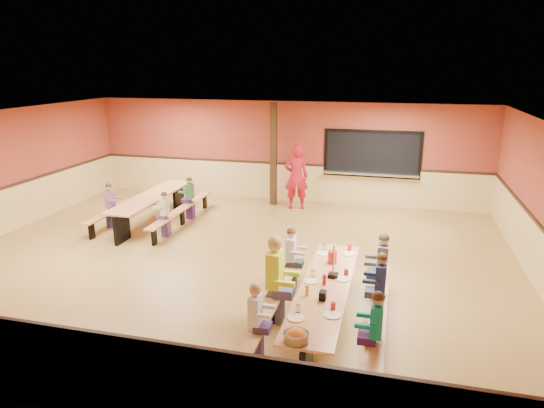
# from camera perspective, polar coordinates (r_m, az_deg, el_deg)

# --- Properties ---
(ground) EXTENTS (12.00, 12.00, 0.00)m
(ground) POSITION_cam_1_polar(r_m,az_deg,el_deg) (10.53, -4.73, -6.52)
(ground) COLOR olive
(ground) RESTS_ON ground
(room_envelope) EXTENTS (12.04, 10.04, 3.02)m
(room_envelope) POSITION_cam_1_polar(r_m,az_deg,el_deg) (10.28, -4.82, -2.97)
(room_envelope) COLOR #963C2B
(room_envelope) RESTS_ON ground
(kitchen_pass_through) EXTENTS (2.78, 0.28, 1.38)m
(kitchen_pass_through) POSITION_cam_1_polar(r_m,az_deg,el_deg) (14.36, 11.68, 5.56)
(kitchen_pass_through) COLOR black
(kitchen_pass_through) RESTS_ON ground
(structural_post) EXTENTS (0.18, 0.18, 3.00)m
(structural_post) POSITION_cam_1_polar(r_m,az_deg,el_deg) (14.22, 0.17, 5.83)
(structural_post) COLOR #312010
(structural_post) RESTS_ON ground
(cafeteria_table_main) EXTENTS (1.91, 3.70, 0.74)m
(cafeteria_table_main) POSITION_cam_1_polar(r_m,az_deg,el_deg) (7.76, 6.23, -10.96)
(cafeteria_table_main) COLOR #B97849
(cafeteria_table_main) RESTS_ON ground
(cafeteria_table_second) EXTENTS (1.91, 3.70, 0.74)m
(cafeteria_table_second) POSITION_cam_1_polar(r_m,az_deg,el_deg) (13.15, -13.84, 0.13)
(cafeteria_table_second) COLOR #B97849
(cafeteria_table_second) RESTS_ON ground
(seated_child_white_left) EXTENTS (0.33, 0.27, 1.14)m
(seated_child_white_left) POSITION_cam_1_polar(r_m,az_deg,el_deg) (7.00, -1.96, -13.72)
(seated_child_white_left) COLOR silver
(seated_child_white_left) RESTS_ON ground
(seated_adult_yellow) EXTENTS (0.48, 0.39, 1.43)m
(seated_adult_yellow) POSITION_cam_1_polar(r_m,az_deg,el_deg) (7.88, 0.34, -8.88)
(seated_adult_yellow) COLOR #C8E721
(seated_adult_yellow) RESTS_ON ground
(seated_child_grey_left) EXTENTS (0.35, 0.28, 1.17)m
(seated_child_grey_left) POSITION_cam_1_polar(r_m,az_deg,el_deg) (9.02, 2.24, -6.45)
(seated_child_grey_left) COLOR silver
(seated_child_grey_left) RESTS_ON ground
(seated_child_teal_right) EXTENTS (0.36, 0.29, 1.18)m
(seated_child_teal_right) POSITION_cam_1_polar(r_m,az_deg,el_deg) (6.83, 12.09, -14.66)
(seated_child_teal_right) COLOR #11867D
(seated_child_teal_right) RESTS_ON ground
(seated_child_navy_right) EXTENTS (0.36, 0.29, 1.18)m
(seated_child_navy_right) POSITION_cam_1_polar(r_m,az_deg,el_deg) (8.06, 12.59, -9.68)
(seated_child_navy_right) COLOR navy
(seated_child_navy_right) RESTS_ON ground
(seated_child_char_right) EXTENTS (0.39, 0.32, 1.25)m
(seated_child_char_right) POSITION_cam_1_polar(r_m,az_deg,el_deg) (8.72, 12.80, -7.41)
(seated_child_char_right) COLOR #45494F
(seated_child_char_right) RESTS_ON ground
(seated_child_purple_sec) EXTENTS (0.34, 0.28, 1.15)m
(seated_child_purple_sec) POSITION_cam_1_polar(r_m,az_deg,el_deg) (12.99, -18.47, -0.22)
(seated_child_purple_sec) COLOR #78517A
(seated_child_purple_sec) RESTS_ON ground
(seated_child_green_sec) EXTENTS (0.33, 0.27, 1.14)m
(seated_child_green_sec) POSITION_cam_1_polar(r_m,az_deg,el_deg) (13.24, -9.64, 0.67)
(seated_child_green_sec) COLOR #316E42
(seated_child_green_sec) RESTS_ON ground
(seated_child_tan_sec) EXTENTS (0.32, 0.26, 1.10)m
(seated_child_tan_sec) POSITION_cam_1_polar(r_m,az_deg,el_deg) (11.97, -12.46, -1.23)
(seated_child_tan_sec) COLOR #BFAB98
(seated_child_tan_sec) RESTS_ON ground
(standing_woman) EXTENTS (0.78, 0.61, 1.88)m
(standing_woman) POSITION_cam_1_polar(r_m,az_deg,el_deg) (13.91, 2.87, 3.21)
(standing_woman) COLOR #AA1323
(standing_woman) RESTS_ON ground
(punch_pitcher) EXTENTS (0.16, 0.16, 0.22)m
(punch_pitcher) POSITION_cam_1_polar(r_m,az_deg,el_deg) (8.45, 7.11, -6.23)
(punch_pitcher) COLOR red
(punch_pitcher) RESTS_ON cafeteria_table_main
(chip_bowl) EXTENTS (0.32, 0.32, 0.15)m
(chip_bowl) POSITION_cam_1_polar(r_m,az_deg,el_deg) (6.22, 2.86, -15.24)
(chip_bowl) COLOR orange
(chip_bowl) RESTS_ON cafeteria_table_main
(napkin_dispenser) EXTENTS (0.10, 0.14, 0.13)m
(napkin_dispenser) POSITION_cam_1_polar(r_m,az_deg,el_deg) (7.23, 6.00, -10.64)
(napkin_dispenser) COLOR black
(napkin_dispenser) RESTS_ON cafeteria_table_main
(condiment_mustard) EXTENTS (0.06, 0.06, 0.17)m
(condiment_mustard) POSITION_cam_1_polar(r_m,az_deg,el_deg) (7.32, 4.13, -10.05)
(condiment_mustard) COLOR yellow
(condiment_mustard) RESTS_ON cafeteria_table_main
(condiment_ketchup) EXTENTS (0.06, 0.06, 0.17)m
(condiment_ketchup) POSITION_cam_1_polar(r_m,az_deg,el_deg) (7.67, 6.17, -8.83)
(condiment_ketchup) COLOR #B2140F
(condiment_ketchup) RESTS_ON cafeteria_table_main
(table_paddle) EXTENTS (0.16, 0.16, 0.56)m
(table_paddle) POSITION_cam_1_polar(r_m,az_deg,el_deg) (7.92, 7.24, -7.62)
(table_paddle) COLOR black
(table_paddle) RESTS_ON cafeteria_table_main
(place_settings) EXTENTS (0.65, 3.30, 0.11)m
(place_settings) POSITION_cam_1_polar(r_m,az_deg,el_deg) (7.64, 6.29, -9.16)
(place_settings) COLOR beige
(place_settings) RESTS_ON cafeteria_table_main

